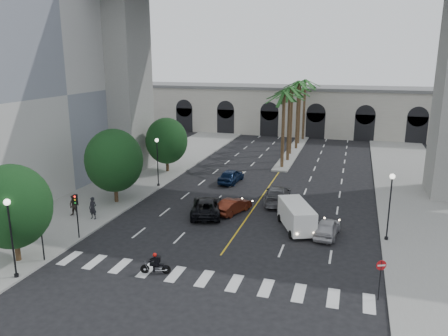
# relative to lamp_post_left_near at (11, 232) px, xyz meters

# --- Properties ---
(ground) EXTENTS (140.00, 140.00, 0.00)m
(ground) POSITION_rel_lamp_post_left_near_xyz_m (11.40, 5.00, -3.22)
(ground) COLOR black
(ground) RESTS_ON ground
(sidewalk_left) EXTENTS (8.00, 100.00, 0.15)m
(sidewalk_left) POSITION_rel_lamp_post_left_near_xyz_m (-3.60, 20.00, -3.15)
(sidewalk_left) COLOR gray
(sidewalk_left) RESTS_ON ground
(sidewalk_right) EXTENTS (8.00, 100.00, 0.15)m
(sidewalk_right) POSITION_rel_lamp_post_left_near_xyz_m (26.40, 20.00, -3.15)
(sidewalk_right) COLOR gray
(sidewalk_right) RESTS_ON ground
(median) EXTENTS (2.00, 24.00, 0.20)m
(median) POSITION_rel_lamp_post_left_near_xyz_m (11.40, 43.00, -3.12)
(median) COLOR gray
(median) RESTS_ON ground
(building_left) EXTENTS (16.50, 32.50, 20.60)m
(building_left) POSITION_rel_lamp_post_left_near_xyz_m (-15.60, 17.00, 7.09)
(building_left) COLOR beige
(building_left) RESTS_ON ground
(pier_building) EXTENTS (71.00, 10.50, 8.50)m
(pier_building) POSITION_rel_lamp_post_left_near_xyz_m (11.40, 60.00, 1.04)
(pier_building) COLOR beige
(pier_building) RESTS_ON ground
(bridge) EXTENTS (75.00, 13.00, 26.00)m
(bridge) POSITION_rel_lamp_post_left_near_xyz_m (14.82, 27.00, 15.29)
(bridge) COLOR gray
(bridge) RESTS_ON ground
(palm_a) EXTENTS (3.20, 3.20, 10.30)m
(palm_a) POSITION_rel_lamp_post_left_near_xyz_m (11.40, 33.00, 5.88)
(palm_a) COLOR #47331E
(palm_a) RESTS_ON ground
(palm_b) EXTENTS (3.20, 3.20, 10.60)m
(palm_b) POSITION_rel_lamp_post_left_near_xyz_m (11.50, 37.00, 6.15)
(palm_b) COLOR #47331E
(palm_b) RESTS_ON ground
(palm_c) EXTENTS (3.20, 3.20, 10.10)m
(palm_c) POSITION_rel_lamp_post_left_near_xyz_m (11.20, 41.00, 5.69)
(palm_c) COLOR #47331E
(palm_c) RESTS_ON ground
(palm_d) EXTENTS (3.20, 3.20, 10.90)m
(palm_d) POSITION_rel_lamp_post_left_near_xyz_m (11.55, 45.00, 6.43)
(palm_d) COLOR #47331E
(palm_d) RESTS_ON ground
(palm_e) EXTENTS (3.20, 3.20, 10.40)m
(palm_e) POSITION_rel_lamp_post_left_near_xyz_m (11.30, 49.00, 5.97)
(palm_e) COLOR #47331E
(palm_e) RESTS_ON ground
(palm_f) EXTENTS (3.20, 3.20, 10.70)m
(palm_f) POSITION_rel_lamp_post_left_near_xyz_m (11.60, 53.00, 6.24)
(palm_f) COLOR #47331E
(palm_f) RESTS_ON ground
(street_tree_near) EXTENTS (5.20, 5.20, 6.89)m
(street_tree_near) POSITION_rel_lamp_post_left_near_xyz_m (-1.60, 2.00, 0.80)
(street_tree_near) COLOR #382616
(street_tree_near) RESTS_ON ground
(street_tree_mid) EXTENTS (5.44, 5.44, 7.21)m
(street_tree_mid) POSITION_rel_lamp_post_left_near_xyz_m (-1.60, 15.00, 0.99)
(street_tree_mid) COLOR #382616
(street_tree_mid) RESTS_ON ground
(street_tree_far) EXTENTS (5.04, 5.04, 6.68)m
(street_tree_far) POSITION_rel_lamp_post_left_near_xyz_m (-1.60, 27.00, 0.68)
(street_tree_far) COLOR #382616
(street_tree_far) RESTS_ON ground
(lamp_post_left_near) EXTENTS (0.40, 0.40, 5.35)m
(lamp_post_left_near) POSITION_rel_lamp_post_left_near_xyz_m (0.00, 0.00, 0.00)
(lamp_post_left_near) COLOR black
(lamp_post_left_near) RESTS_ON ground
(lamp_post_left_far) EXTENTS (0.40, 0.40, 5.35)m
(lamp_post_left_far) POSITION_rel_lamp_post_left_near_xyz_m (0.00, 21.00, 0.00)
(lamp_post_left_far) COLOR black
(lamp_post_left_far) RESTS_ON ground
(lamp_post_right) EXTENTS (0.40, 0.40, 5.35)m
(lamp_post_right) POSITION_rel_lamp_post_left_near_xyz_m (22.80, 13.00, 0.00)
(lamp_post_right) COLOR black
(lamp_post_right) RESTS_ON ground
(traffic_signal_near) EXTENTS (0.25, 0.18, 3.65)m
(traffic_signal_near) POSITION_rel_lamp_post_left_near_xyz_m (0.10, 2.50, -0.71)
(traffic_signal_near) COLOR black
(traffic_signal_near) RESTS_ON ground
(traffic_signal_far) EXTENTS (0.25, 0.18, 3.65)m
(traffic_signal_far) POSITION_rel_lamp_post_left_near_xyz_m (0.10, 6.50, -0.71)
(traffic_signal_far) COLOR black
(traffic_signal_far) RESTS_ON ground
(motorcycle_rider) EXTENTS (1.96, 0.66, 1.44)m
(motorcycle_rider) POSITION_rel_lamp_post_left_near_xyz_m (8.19, 3.25, -2.57)
(motorcycle_rider) COLOR black
(motorcycle_rider) RESTS_ON ground
(car_a) EXTENTS (2.10, 4.30, 1.41)m
(car_a) POSITION_rel_lamp_post_left_near_xyz_m (18.37, 12.69, -2.52)
(car_a) COLOR #A9A7AC
(car_a) RESTS_ON ground
(car_b) EXTENTS (2.76, 4.27, 1.33)m
(car_b) POSITION_rel_lamp_post_left_near_xyz_m (9.90, 15.64, -2.56)
(car_b) COLOR #551D11
(car_b) RESTS_ON ground
(car_c) EXTENTS (3.96, 6.01, 1.54)m
(car_c) POSITION_rel_lamp_post_left_near_xyz_m (7.74, 14.51, -2.45)
(car_c) COLOR black
(car_c) RESTS_ON ground
(car_d) EXTENTS (2.76, 5.80, 1.63)m
(car_d) POSITION_rel_lamp_post_left_near_xyz_m (13.21, 19.55, -2.41)
(car_d) COLOR #57575B
(car_d) RESTS_ON ground
(car_e) EXTENTS (2.20, 4.67, 1.54)m
(car_e) POSITION_rel_lamp_post_left_near_xyz_m (7.03, 24.95, -2.45)
(car_e) COLOR #0D1D3E
(car_e) RESTS_ON ground
(cargo_van) EXTENTS (3.76, 5.41, 2.16)m
(cargo_van) POSITION_rel_lamp_post_left_near_xyz_m (15.88, 13.35, -2.02)
(cargo_van) COLOR white
(cargo_van) RESTS_ON ground
(pedestrian_a) EXTENTS (0.73, 0.50, 1.92)m
(pedestrian_a) POSITION_rel_lamp_post_left_near_xyz_m (-1.11, 10.34, -2.11)
(pedestrian_a) COLOR black
(pedestrian_a) RESTS_ON sidewalk_left
(pedestrian_b) EXTENTS (0.96, 0.77, 1.90)m
(pedestrian_b) POSITION_rel_lamp_post_left_near_xyz_m (-3.06, 10.46, -2.12)
(pedestrian_b) COLOR black
(pedestrian_b) RESTS_ON sidewalk_left
(do_not_enter_sign) EXTENTS (0.57, 0.28, 2.49)m
(do_not_enter_sign) POSITION_rel_lamp_post_left_near_xyz_m (21.90, 4.11, -1.42)
(do_not_enter_sign) COLOR black
(do_not_enter_sign) RESTS_ON ground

